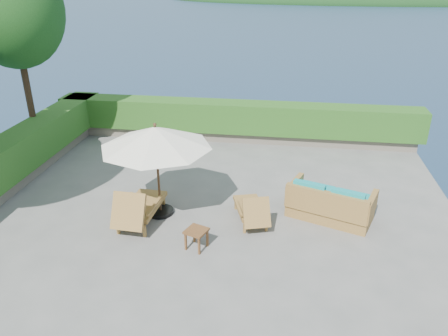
# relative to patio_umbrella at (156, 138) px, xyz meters

# --- Properties ---
(ground) EXTENTS (12.00, 12.00, 0.00)m
(ground) POSITION_rel_patio_umbrella_xyz_m (1.20, -0.31, -1.97)
(ground) COLOR gray
(ground) RESTS_ON ground
(foundation) EXTENTS (12.00, 12.00, 3.00)m
(foundation) POSITION_rel_patio_umbrella_xyz_m (1.20, -0.31, -3.52)
(foundation) COLOR #5A5248
(foundation) RESTS_ON ocean
(ocean) EXTENTS (600.00, 600.00, 0.00)m
(ocean) POSITION_rel_patio_umbrella_xyz_m (1.20, -0.31, -4.97)
(ocean) COLOR #162F44
(ocean) RESTS_ON ground
(offshore_island) EXTENTS (126.00, 57.60, 12.60)m
(offshore_island) POSITION_rel_patio_umbrella_xyz_m (26.20, 139.69, -4.97)
(offshore_island) COLOR black
(offshore_island) RESTS_ON ocean
(planter_wall_far) EXTENTS (12.00, 0.60, 0.36)m
(planter_wall_far) POSITION_rel_patio_umbrella_xyz_m (1.20, 5.29, -1.79)
(planter_wall_far) COLOR #6C6557
(planter_wall_far) RESTS_ON ground
(hedge_far) EXTENTS (12.40, 0.90, 1.00)m
(hedge_far) POSITION_rel_patio_umbrella_xyz_m (1.20, 5.29, -1.12)
(hedge_far) COLOR #1E4A15
(hedge_far) RESTS_ON planter_wall_far
(tree_far) EXTENTS (2.80, 2.80, 6.03)m
(tree_far) POSITION_rel_patio_umbrella_xyz_m (-4.80, 2.89, 2.44)
(tree_far) COLOR #3C2617
(tree_far) RESTS_ON ground
(patio_umbrella) EXTENTS (2.72, 2.72, 2.33)m
(patio_umbrella) POSITION_rel_patio_umbrella_xyz_m (0.00, 0.00, 0.00)
(patio_umbrella) COLOR black
(patio_umbrella) RESTS_ON ground
(lounge_left) EXTENTS (0.87, 1.83, 1.04)m
(lounge_left) POSITION_rel_patio_umbrella_xyz_m (-0.35, -0.53, -1.53)
(lounge_left) COLOR olive
(lounge_left) RESTS_ON ground
(lounge_right) EXTENTS (1.02, 1.59, 0.85)m
(lounge_right) POSITION_rel_patio_umbrella_xyz_m (2.24, -0.10, -1.61)
(lounge_right) COLOR olive
(lounge_right) RESTS_ON ground
(side_table) EXTENTS (0.55, 0.55, 0.46)m
(side_table) POSITION_rel_patio_umbrella_xyz_m (1.17, -1.31, -1.59)
(side_table) COLOR brown
(side_table) RESTS_ON ground
(wicker_loveseat) EXTENTS (2.18, 1.62, 0.96)m
(wicker_loveseat) POSITION_rel_patio_umbrella_xyz_m (4.05, 0.36, -1.59)
(wicker_loveseat) COLOR olive
(wicker_loveseat) RESTS_ON ground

